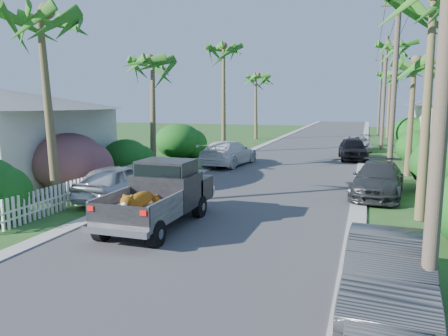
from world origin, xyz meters
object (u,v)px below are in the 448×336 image
(palm_l_b, at_px, (152,60))
(utility_pole_c, at_px, (384,93))
(palm_l_c, at_px, (224,47))
(pickup_truck, at_px, (163,193))
(parked_car_rn, at_px, (388,276))
(palm_r_c, at_px, (396,44))
(parked_car_rd, at_px, (358,143))
(palm_r_b, at_px, (415,61))
(palm_l_a, at_px, (43,13))
(utility_pole_d, at_px, (380,95))
(utility_pole_b, at_px, (394,87))
(palm_l_d, at_px, (256,76))
(parked_car_rm, at_px, (378,180))
(parked_car_rf, at_px, (353,149))
(utility_pole_a, at_px, (445,61))
(parked_car_lf, at_px, (229,153))
(parked_car_ln, at_px, (117,182))

(palm_l_b, height_order, utility_pole_c, utility_pole_c)
(palm_l_c, bearing_deg, pickup_truck, -77.45)
(parked_car_rn, xyz_separation_m, palm_r_c, (1.20, 27.40, 7.38))
(parked_car_rd, distance_m, palm_r_b, 12.95)
(palm_l_a, relative_size, utility_pole_d, 0.91)
(utility_pole_c, bearing_deg, pickup_truck, -106.23)
(palm_l_a, relative_size, utility_pole_b, 0.91)
(palm_l_c, xyz_separation_m, palm_l_d, (-0.50, 12.00, -1.47))
(parked_car_rn, bearing_deg, palm_l_c, 117.44)
(utility_pole_d, bearing_deg, palm_l_d, -143.36)
(parked_car_rm, xyz_separation_m, palm_l_c, (-11.00, 12.70, 7.22))
(parked_car_rf, xyz_separation_m, utility_pole_a, (2.00, -22.83, 3.86))
(utility_pole_a, relative_size, utility_pole_d, 1.00)
(parked_car_lf, bearing_deg, parked_car_rf, -138.59)
(utility_pole_a, bearing_deg, pickup_truck, 146.69)
(palm_r_c, height_order, utility_pole_b, palm_r_c)
(parked_car_rn, xyz_separation_m, palm_l_c, (-11.00, 23.40, 7.18))
(utility_pole_d, bearing_deg, parked_car_lf, -108.64)
(parked_car_rf, height_order, parked_car_ln, parked_car_rf)
(palm_l_d, bearing_deg, parked_car_rn, -72.00)
(palm_l_b, xyz_separation_m, utility_pole_d, (12.40, 31.00, -1.55))
(palm_l_b, relative_size, utility_pole_b, 0.82)
(parked_car_rf, height_order, palm_l_d, palm_l_d)
(utility_pole_d, bearing_deg, pickup_truck, -100.34)
(palm_r_b, height_order, utility_pole_a, utility_pole_a)
(parked_car_rf, distance_m, parked_car_rd, 5.62)
(pickup_truck, relative_size, palm_l_d, 0.66)
(pickup_truck, relative_size, parked_car_rn, 1.16)
(palm_r_c, distance_m, utility_pole_d, 17.37)
(palm_l_a, relative_size, palm_l_b, 1.11)
(parked_car_rd, height_order, utility_pole_b, utility_pole_b)
(pickup_truck, relative_size, palm_l_b, 0.69)
(parked_car_rn, height_order, parked_car_rm, parked_car_rn)
(parked_car_rn, bearing_deg, utility_pole_b, 89.88)
(parked_car_rf, distance_m, palm_l_b, 14.67)
(palm_l_a, height_order, palm_r_c, palm_r_c)
(parked_car_ln, distance_m, palm_l_d, 29.34)
(parked_car_lf, relative_size, palm_l_b, 0.71)
(utility_pole_c, bearing_deg, parked_car_rm, -91.84)
(parked_car_rf, xyz_separation_m, palm_l_d, (-10.10, 13.17, 5.70))
(palm_l_d, bearing_deg, utility_pole_d, 36.64)
(palm_l_a, distance_m, palm_l_b, 9.05)
(palm_r_b, bearing_deg, parked_car_ln, -139.98)
(palm_l_c, relative_size, utility_pole_c, 1.02)
(parked_car_ln, xyz_separation_m, utility_pole_b, (10.60, 7.74, 3.87))
(parked_car_rn, height_order, palm_l_a, palm_l_a)
(palm_l_b, bearing_deg, utility_pole_c, 52.22)
(pickup_truck, bearing_deg, palm_l_d, 98.70)
(parked_car_ln, xyz_separation_m, palm_l_b, (-1.80, 6.74, 5.42))
(utility_pole_a, bearing_deg, parked_car_ln, 145.59)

